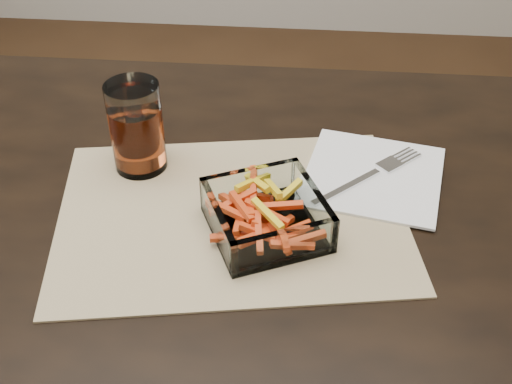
{
  "coord_description": "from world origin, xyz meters",
  "views": [
    {
      "loc": [
        0.13,
        -0.59,
        1.3
      ],
      "look_at": [
        0.07,
        0.05,
        0.78
      ],
      "focal_mm": 45.0,
      "sensor_mm": 36.0,
      "label": 1
    }
  ],
  "objects_px": {
    "tumbler": "(137,130)",
    "fork": "(372,174)",
    "glass_bowl": "(266,217)",
    "dining_table": "(201,280)"
  },
  "relations": [
    {
      "from": "glass_bowl",
      "to": "tumbler",
      "type": "height_order",
      "value": "tumbler"
    },
    {
      "from": "tumbler",
      "to": "dining_table",
      "type": "bearing_deg",
      "value": -52.3
    },
    {
      "from": "glass_bowl",
      "to": "tumbler",
      "type": "relative_size",
      "value": 1.37
    },
    {
      "from": "dining_table",
      "to": "fork",
      "type": "height_order",
      "value": "fork"
    },
    {
      "from": "tumbler",
      "to": "fork",
      "type": "distance_m",
      "value": 0.33
    },
    {
      "from": "dining_table",
      "to": "fork",
      "type": "bearing_deg",
      "value": 30.26
    },
    {
      "from": "glass_bowl",
      "to": "tumbler",
      "type": "xyz_separation_m",
      "value": [
        -0.19,
        0.12,
        0.04
      ]
    },
    {
      "from": "fork",
      "to": "dining_table",
      "type": "bearing_deg",
      "value": -102.58
    },
    {
      "from": "glass_bowl",
      "to": "tumbler",
      "type": "bearing_deg",
      "value": 147.03
    },
    {
      "from": "glass_bowl",
      "to": "fork",
      "type": "height_order",
      "value": "glass_bowl"
    }
  ]
}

